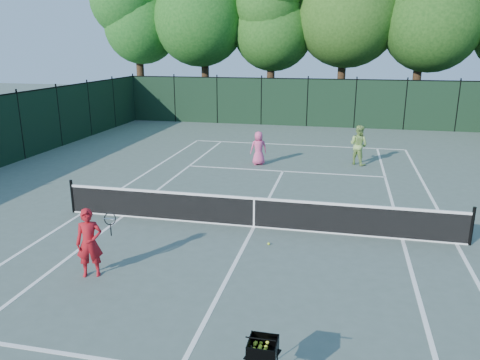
% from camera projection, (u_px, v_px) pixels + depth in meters
% --- Properties ---
extents(ground, '(90.00, 90.00, 0.00)m').
position_uv_depth(ground, '(254.00, 227.00, 13.56)').
color(ground, '#4B5C52').
rests_on(ground, ground).
extents(sideline_doubles_left, '(0.10, 23.77, 0.01)m').
position_uv_depth(sideline_doubles_left, '(83.00, 213.00, 14.71)').
color(sideline_doubles_left, white).
rests_on(sideline_doubles_left, ground).
extents(sideline_doubles_right, '(0.10, 23.77, 0.01)m').
position_uv_depth(sideline_doubles_right, '(456.00, 244.00, 12.41)').
color(sideline_doubles_right, white).
rests_on(sideline_doubles_right, ground).
extents(sideline_singles_left, '(0.10, 23.77, 0.01)m').
position_uv_depth(sideline_singles_left, '(123.00, 216.00, 14.42)').
color(sideline_singles_left, white).
rests_on(sideline_singles_left, ground).
extents(sideline_singles_right, '(0.10, 23.77, 0.01)m').
position_uv_depth(sideline_singles_right, '(402.00, 239.00, 12.70)').
color(sideline_singles_right, white).
rests_on(sideline_singles_right, ground).
extents(baseline_far, '(10.97, 0.10, 0.01)m').
position_uv_depth(baseline_far, '(297.00, 145.00, 24.70)').
color(baseline_far, white).
rests_on(baseline_far, ground).
extents(service_line_far, '(8.23, 0.10, 0.01)m').
position_uv_depth(service_line_far, '(283.00, 171.00, 19.56)').
color(service_line_far, white).
rests_on(service_line_far, ground).
extents(center_service_line, '(0.10, 12.80, 0.01)m').
position_uv_depth(center_service_line, '(254.00, 227.00, 13.56)').
color(center_service_line, white).
rests_on(center_service_line, ground).
extents(tennis_net, '(11.69, 0.09, 1.06)m').
position_uv_depth(tennis_net, '(254.00, 212.00, 13.43)').
color(tennis_net, black).
rests_on(tennis_net, ground).
extents(fence_far, '(24.00, 0.05, 3.00)m').
position_uv_depth(fence_far, '(307.00, 103.00, 30.02)').
color(fence_far, black).
rests_on(fence_far, ground).
extents(tree_0, '(6.40, 6.40, 13.14)m').
position_uv_depth(tree_0, '(136.00, 1.00, 34.18)').
color(tree_0, black).
rests_on(tree_0, ground).
extents(tree_2, '(6.00, 6.00, 12.40)m').
position_uv_depth(tree_2, '(272.00, 6.00, 32.48)').
color(tree_2, black).
rests_on(tree_2, ground).
extents(coach, '(0.78, 0.84, 1.60)m').
position_uv_depth(coach, '(90.00, 243.00, 10.50)').
color(coach, '#AA131B').
rests_on(coach, ground).
extents(player_pink, '(0.84, 0.70, 1.48)m').
position_uv_depth(player_pink, '(259.00, 148.00, 20.46)').
color(player_pink, '#DD4E83').
rests_on(player_pink, ground).
extents(player_green, '(1.08, 1.03, 1.75)m').
position_uv_depth(player_green, '(359.00, 145.00, 20.46)').
color(player_green, '#8AB359').
rests_on(player_green, ground).
extents(ball_hopper, '(0.53, 0.53, 0.84)m').
position_uv_depth(ball_hopper, '(263.00, 349.00, 7.00)').
color(ball_hopper, black).
rests_on(ball_hopper, ground).
extents(loose_ball_midcourt, '(0.07, 0.07, 0.07)m').
position_uv_depth(loose_ball_midcourt, '(269.00, 244.00, 12.34)').
color(loose_ball_midcourt, '#C0E52F').
rests_on(loose_ball_midcourt, ground).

